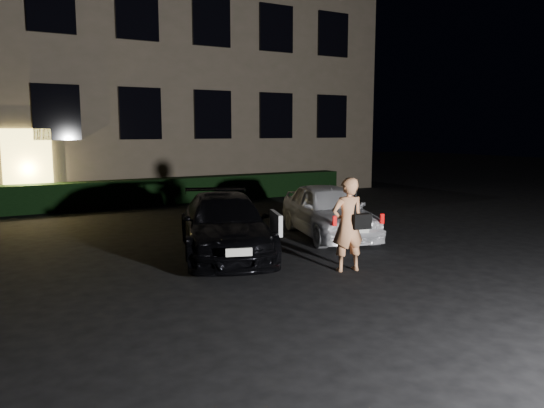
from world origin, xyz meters
TOP-DOWN VIEW (x-y plane):
  - ground at (0.00, 0.00)m, footprint 80.00×80.00m
  - building at (-0.00, 14.99)m, footprint 20.00×8.11m
  - hedge at (0.00, 10.50)m, footprint 15.00×0.70m
  - sedan at (-0.70, 2.80)m, footprint 2.85×4.37m
  - hatch at (2.13, 3.23)m, footprint 2.36×3.87m
  - man at (0.63, 0.57)m, footprint 0.69×0.49m

SIDE VIEW (x-z plane):
  - ground at x=0.00m, z-range 0.00..0.00m
  - hedge at x=0.00m, z-range 0.00..0.85m
  - sedan at x=-0.70m, z-range 0.00..1.18m
  - hatch at x=2.13m, z-range 0.00..1.23m
  - man at x=0.63m, z-range 0.00..1.65m
  - building at x=0.00m, z-range 0.00..12.00m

